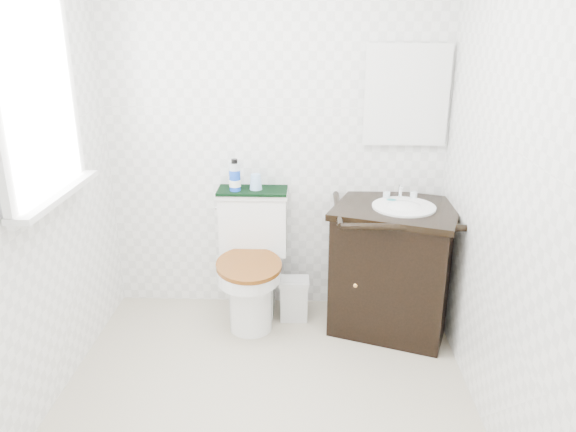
# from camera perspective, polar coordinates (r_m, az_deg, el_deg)

# --- Properties ---
(floor) EXTENTS (2.40, 2.40, 0.00)m
(floor) POSITION_cam_1_polar(r_m,az_deg,el_deg) (3.04, -2.53, -19.32)
(floor) COLOR beige
(floor) RESTS_ON ground
(wall_back) EXTENTS (2.40, 0.00, 2.40)m
(wall_back) POSITION_cam_1_polar(r_m,az_deg,el_deg) (3.63, -1.32, 8.35)
(wall_back) COLOR white
(wall_back) RESTS_ON ground
(wall_front) EXTENTS (2.40, 0.00, 2.40)m
(wall_front) POSITION_cam_1_polar(r_m,az_deg,el_deg) (1.37, -7.31, -11.77)
(wall_front) COLOR white
(wall_front) RESTS_ON ground
(wall_left) EXTENTS (0.00, 2.40, 2.40)m
(wall_left) POSITION_cam_1_polar(r_m,az_deg,el_deg) (2.79, -26.11, 2.82)
(wall_left) COLOR white
(wall_left) RESTS_ON ground
(wall_right) EXTENTS (0.00, 2.40, 2.40)m
(wall_right) POSITION_cam_1_polar(r_m,az_deg,el_deg) (2.62, 21.85, 2.41)
(wall_right) COLOR white
(wall_right) RESTS_ON ground
(window) EXTENTS (0.02, 0.70, 0.90)m
(window) POSITION_cam_1_polar(r_m,az_deg,el_deg) (2.93, -24.39, 10.84)
(window) COLOR white
(window) RESTS_ON wall_left
(mirror) EXTENTS (0.50, 0.02, 0.60)m
(mirror) POSITION_cam_1_polar(r_m,az_deg,el_deg) (3.61, 11.94, 11.89)
(mirror) COLOR silver
(mirror) RESTS_ON wall_back
(toilet) EXTENTS (0.47, 0.66, 0.84)m
(toilet) POSITION_cam_1_polar(r_m,az_deg,el_deg) (3.68, -3.66, -5.19)
(toilet) COLOR white
(toilet) RESTS_ON floor
(vanity) EXTENTS (0.90, 0.83, 0.92)m
(vanity) POSITION_cam_1_polar(r_m,az_deg,el_deg) (3.62, 10.74, -4.81)
(vanity) COLOR black
(vanity) RESTS_ON floor
(trash_bin) EXTENTS (0.20, 0.16, 0.29)m
(trash_bin) POSITION_cam_1_polar(r_m,az_deg,el_deg) (3.76, 0.60, -8.38)
(trash_bin) COLOR silver
(trash_bin) RESTS_ON floor
(towel) EXTENTS (0.45, 0.22, 0.02)m
(towel) POSITION_cam_1_polar(r_m,az_deg,el_deg) (3.62, -3.64, 2.60)
(towel) COLOR black
(towel) RESTS_ON toilet
(mouthwash_bottle) EXTENTS (0.07, 0.07, 0.21)m
(mouthwash_bottle) POSITION_cam_1_polar(r_m,az_deg,el_deg) (3.58, -5.42, 4.04)
(mouthwash_bottle) COLOR blue
(mouthwash_bottle) RESTS_ON towel
(cup) EXTENTS (0.08, 0.08, 0.10)m
(cup) POSITION_cam_1_polar(r_m,az_deg,el_deg) (3.60, -3.29, 3.48)
(cup) COLOR #96C3F6
(cup) RESTS_ON towel
(soap_bar) EXTENTS (0.07, 0.05, 0.02)m
(soap_bar) POSITION_cam_1_polar(r_m,az_deg,el_deg) (3.55, 10.47, 1.61)
(soap_bar) COLOR #197378
(soap_bar) RESTS_ON vanity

